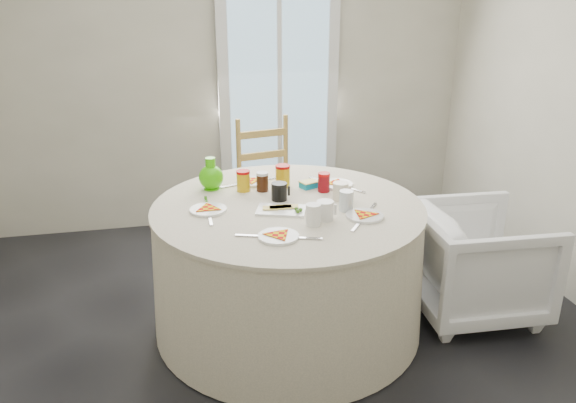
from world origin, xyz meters
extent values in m
plane|color=black|center=(0.00, 0.00, 0.00)|extent=(4.00, 4.00, 0.00)
cube|color=#BCB5A3|center=(0.00, 2.00, 1.30)|extent=(4.00, 0.02, 2.60)
cube|color=silver|center=(0.40, 1.95, 1.05)|extent=(1.00, 0.08, 2.10)
cylinder|color=beige|center=(0.12, 0.28, 0.38)|extent=(1.60, 1.60, 0.81)
imported|color=white|center=(1.29, 0.17, 0.39)|extent=(0.72, 0.77, 0.76)
cube|color=#0681A5|center=(0.31, 0.54, 0.79)|extent=(0.13, 0.11, 0.04)
camera|label=1|loc=(-0.51, -2.63, 1.94)|focal=35.00mm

